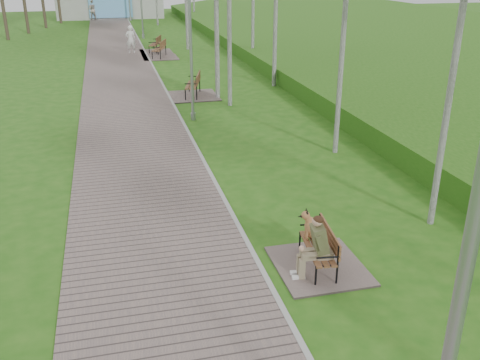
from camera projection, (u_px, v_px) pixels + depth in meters
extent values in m
plane|color=#215612|center=(306.00, 353.00, 7.65)|extent=(120.00, 120.00, 0.00)
cube|color=#6E5D59|center=(121.00, 73.00, 26.55)|extent=(3.50, 67.00, 0.04)
cube|color=#999993|center=(156.00, 72.00, 26.94)|extent=(0.10, 67.00, 0.05)
cube|color=#457720|center=(386.00, 67.00, 28.28)|extent=(14.00, 70.00, 1.60)
cube|color=#61A3D8|center=(110.00, 3.00, 50.18)|extent=(4.00, 0.20, 2.60)
cube|color=#6E5D59|center=(319.00, 266.00, 9.81)|extent=(1.58, 1.76, 0.04)
cube|color=brown|center=(317.00, 248.00, 9.66)|extent=(0.55, 1.36, 0.04)
cube|color=brown|center=(330.00, 236.00, 9.59)|extent=(0.20, 1.31, 0.29)
cube|color=#6E5D59|center=(194.00, 96.00, 22.14)|extent=(1.94, 2.15, 0.04)
cube|color=brown|center=(192.00, 85.00, 21.95)|extent=(0.88, 1.68, 0.04)
cube|color=brown|center=(198.00, 78.00, 21.83)|extent=(0.45, 1.57, 0.35)
cube|color=#6E5D59|center=(160.00, 57.00, 30.97)|extent=(1.99, 2.21, 0.04)
cube|color=brown|center=(159.00, 49.00, 30.77)|extent=(0.99, 1.73, 0.04)
cube|color=brown|center=(163.00, 44.00, 30.64)|extent=(0.55, 1.59, 0.37)
cube|color=#6E5D59|center=(156.00, 52.00, 32.87)|extent=(1.92, 2.14, 0.04)
cube|color=brown|center=(155.00, 44.00, 32.68)|extent=(0.91, 1.67, 0.04)
cube|color=brown|center=(159.00, 39.00, 32.56)|extent=(0.49, 1.55, 0.35)
cylinder|color=#919499|center=(459.00, 307.00, 4.31)|extent=(0.13, 0.13, 5.23)
cylinder|color=#919499|center=(193.00, 116.00, 18.83)|extent=(0.17, 0.17, 0.26)
cylinder|color=#919499|center=(191.00, 58.00, 18.05)|extent=(0.10, 0.10, 4.32)
cylinder|color=#919499|center=(143.00, 36.00, 38.61)|extent=(0.19, 0.19, 0.29)
cylinder|color=#919499|center=(141.00, 3.00, 37.74)|extent=(0.12, 0.12, 4.82)
cylinder|color=#919499|center=(131.00, 19.00, 50.13)|extent=(0.22, 0.22, 0.33)
imported|color=silver|center=(131.00, 40.00, 32.06)|extent=(0.64, 0.45, 1.66)
imported|color=#9E968A|center=(92.00, 10.00, 50.07)|extent=(1.04, 0.88, 1.90)
cylinder|color=silver|center=(345.00, 10.00, 14.17)|extent=(0.17, 0.17, 7.97)
cylinder|color=silver|center=(464.00, 3.00, 9.74)|extent=(0.17, 0.17, 8.98)
cylinder|color=silver|center=(216.00, 6.00, 20.47)|extent=(0.17, 0.17, 7.17)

